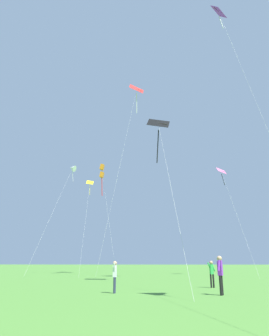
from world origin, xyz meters
TOP-DOWN VIEW (x-y plane):
  - kite_orange_box at (-9.44, 43.50)m, footprint 3.96×10.90m
  - kite_pink_low at (7.27, 36.85)m, footprint 1.38×9.33m
  - kite_purple_streamer at (5.42, 23.98)m, footprint 4.32×7.73m
  - kite_black_large at (-1.31, 22.26)m, footprint 2.07×12.28m
  - kite_red_high at (-3.87, 36.43)m, footprint 4.57×9.22m
  - kite_yellow_diamond at (-10.30, 38.53)m, footprint 1.42×8.88m
  - kite_white_distant at (-13.46, 41.10)m, footprint 2.17×11.60m
  - person_near_tree at (-3.98, 14.09)m, footprint 0.21×0.51m
  - person_in_red_shirt at (1.65, 17.90)m, footprint 0.51×0.22m
  - person_foreground_watcher at (1.23, 13.28)m, footprint 0.36×0.55m

SIDE VIEW (x-z plane):
  - person_near_tree at x=-3.98m, z-range 0.16..1.73m
  - person_in_red_shirt at x=1.65m, z-range 0.16..1.76m
  - person_foreground_watcher at x=1.23m, z-range 0.18..2.00m
  - kite_yellow_diamond at x=-10.30m, z-range 4.96..17.37m
  - kite_pink_low at x=7.27m, z-range 5.51..18.94m
  - kite_black_large at x=-1.31m, z-range 5.33..19.17m
  - kite_white_distant at x=-13.46m, z-range 7.06..22.40m
  - kite_orange_box at x=-9.44m, z-range 6.80..22.82m
  - kite_red_high at x=-3.87m, z-range 10.80..36.70m
  - kite_purple_streamer at x=5.42m, z-range 11.63..38.68m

